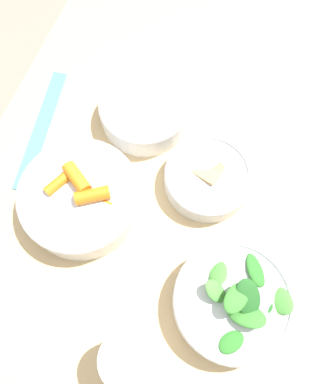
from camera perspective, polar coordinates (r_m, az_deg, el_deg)
ground_plane at (r=1.39m, az=2.12°, el=-9.90°), size 10.00×10.00×0.00m
dining_table at (r=0.79m, az=3.67°, el=-1.76°), size 1.01×0.76×0.76m
bowl_carrots at (r=0.63m, az=-12.62°, el=-0.85°), size 0.20×0.20×0.08m
bowl_greens at (r=0.59m, az=10.46°, el=-16.02°), size 0.18×0.18×0.09m
bowl_beans_hotdog at (r=0.70m, az=-3.05°, el=12.26°), size 0.16×0.16×0.05m
bowl_cookies at (r=0.64m, az=6.58°, el=2.01°), size 0.15×0.15×0.05m
ruler at (r=0.74m, az=-18.27°, el=9.25°), size 0.25×0.06×0.00m
cup at (r=0.56m, az=-5.61°, el=-23.65°), size 0.07×0.07×0.11m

